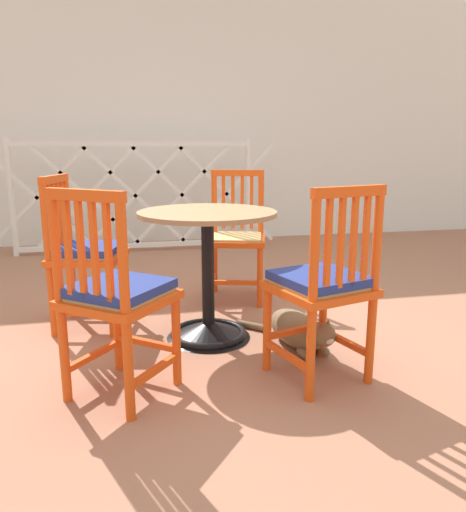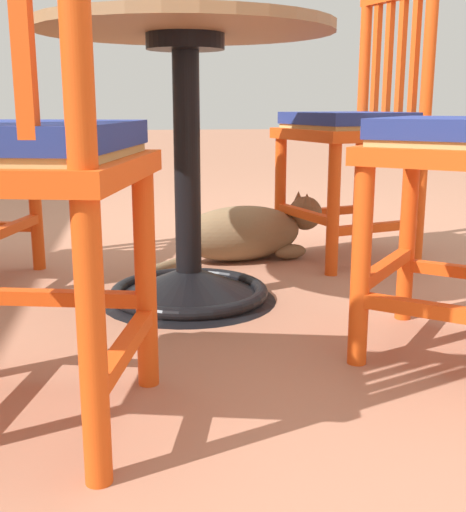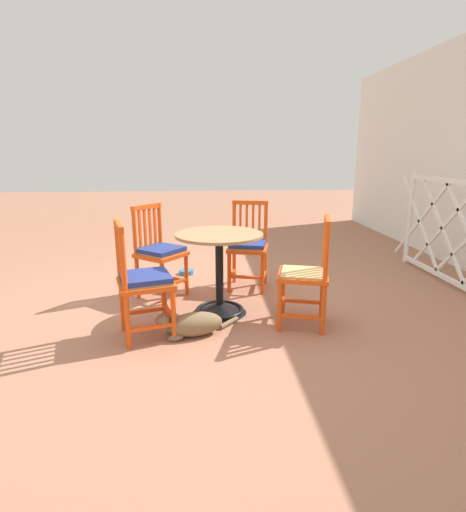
{
  "view_description": "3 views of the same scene",
  "coord_description": "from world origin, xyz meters",
  "px_view_note": "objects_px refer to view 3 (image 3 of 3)",
  "views": [
    {
      "loc": [
        -0.52,
        -2.35,
        1.06
      ],
      "look_at": [
        0.06,
        0.34,
        0.45
      ],
      "focal_mm": 33.83,
      "sensor_mm": 36.0,
      "label": 1
    },
    {
      "loc": [
        -1.84,
        0.36,
        0.53
      ],
      "look_at": [
        -0.26,
        0.13,
        0.16
      ],
      "focal_mm": 45.74,
      "sensor_mm": 36.0,
      "label": 2
    },
    {
      "loc": [
        3.28,
        0.09,
        1.4
      ],
      "look_at": [
        -0.3,
        0.37,
        0.48
      ],
      "focal_mm": 28.16,
      "sensor_mm": 36.0,
      "label": 3
    }
  ],
  "objects_px": {
    "orange_chair_at_corner": "(307,275)",
    "orange_chair_by_planter": "(160,253)",
    "orange_chair_near_fence": "(143,282)",
    "tabby_cat": "(190,325)",
    "pet_water_bowl": "(186,272)",
    "cafe_table": "(220,283)",
    "orange_chair_tucked_in": "(248,247)"
  },
  "relations": [
    {
      "from": "orange_chair_at_corner",
      "to": "orange_chair_tucked_in",
      "type": "xyz_separation_m",
      "value": [
        -1.0,
        -0.37,
        0.01
      ]
    },
    {
      "from": "orange_chair_near_fence",
      "to": "pet_water_bowl",
      "type": "relative_size",
      "value": 5.36
    },
    {
      "from": "tabby_cat",
      "to": "pet_water_bowl",
      "type": "relative_size",
      "value": 3.99
    },
    {
      "from": "cafe_table",
      "to": "orange_chair_tucked_in",
      "type": "xyz_separation_m",
      "value": [
        -0.68,
        0.33,
        0.16
      ]
    },
    {
      "from": "orange_chair_tucked_in",
      "to": "tabby_cat",
      "type": "relative_size",
      "value": 1.35
    },
    {
      "from": "orange_chair_near_fence",
      "to": "orange_chair_by_planter",
      "type": "xyz_separation_m",
      "value": [
        -0.91,
        0.04,
        0.0
      ]
    },
    {
      "from": "orange_chair_by_planter",
      "to": "orange_chair_tucked_in",
      "type": "bearing_deg",
      "value": 102.64
    },
    {
      "from": "orange_chair_near_fence",
      "to": "orange_chair_at_corner",
      "type": "relative_size",
      "value": 1.0
    },
    {
      "from": "orange_chair_near_fence",
      "to": "tabby_cat",
      "type": "xyz_separation_m",
      "value": [
        0.03,
        0.35,
        -0.35
      ]
    },
    {
      "from": "orange_chair_tucked_in",
      "to": "tabby_cat",
      "type": "distance_m",
      "value": 1.33
    },
    {
      "from": "pet_water_bowl",
      "to": "orange_chair_by_planter",
      "type": "bearing_deg",
      "value": -17.11
    },
    {
      "from": "orange_chair_at_corner",
      "to": "orange_chair_by_planter",
      "type": "bearing_deg",
      "value": -122.3
    },
    {
      "from": "orange_chair_at_corner",
      "to": "orange_chair_by_planter",
      "type": "distance_m",
      "value": 1.5
    },
    {
      "from": "orange_chair_at_corner",
      "to": "tabby_cat",
      "type": "bearing_deg",
      "value": -81.45
    },
    {
      "from": "cafe_table",
      "to": "orange_chair_tucked_in",
      "type": "bearing_deg",
      "value": 154.14
    },
    {
      "from": "cafe_table",
      "to": "orange_chair_by_planter",
      "type": "relative_size",
      "value": 0.83
    },
    {
      "from": "orange_chair_at_corner",
      "to": "pet_water_bowl",
      "type": "height_order",
      "value": "orange_chair_at_corner"
    },
    {
      "from": "orange_chair_by_planter",
      "to": "cafe_table",
      "type": "bearing_deg",
      "value": 49.59
    },
    {
      "from": "tabby_cat",
      "to": "pet_water_bowl",
      "type": "height_order",
      "value": "tabby_cat"
    },
    {
      "from": "tabby_cat",
      "to": "pet_water_bowl",
      "type": "distance_m",
      "value": 1.68
    },
    {
      "from": "orange_chair_by_planter",
      "to": "tabby_cat",
      "type": "relative_size",
      "value": 1.35
    },
    {
      "from": "orange_chair_tucked_in",
      "to": "pet_water_bowl",
      "type": "relative_size",
      "value": 5.36
    },
    {
      "from": "orange_chair_at_corner",
      "to": "pet_water_bowl",
      "type": "xyz_separation_m",
      "value": [
        -1.53,
        -1.04,
        -0.41
      ]
    },
    {
      "from": "orange_chair_near_fence",
      "to": "orange_chair_tucked_in",
      "type": "distance_m",
      "value": 1.46
    },
    {
      "from": "orange_chair_near_fence",
      "to": "orange_chair_by_planter",
      "type": "relative_size",
      "value": 1.0
    },
    {
      "from": "orange_chair_by_planter",
      "to": "pet_water_bowl",
      "type": "xyz_separation_m",
      "value": [
        -0.73,
        0.23,
        -0.42
      ]
    },
    {
      "from": "orange_chair_near_fence",
      "to": "orange_chair_tucked_in",
      "type": "xyz_separation_m",
      "value": [
        -1.11,
        0.94,
        0.0
      ]
    },
    {
      "from": "orange_chair_near_fence",
      "to": "tabby_cat",
      "type": "bearing_deg",
      "value": 85.15
    },
    {
      "from": "orange_chair_tucked_in",
      "to": "tabby_cat",
      "type": "height_order",
      "value": "orange_chair_tucked_in"
    },
    {
      "from": "cafe_table",
      "to": "tabby_cat",
      "type": "distance_m",
      "value": 0.56
    },
    {
      "from": "tabby_cat",
      "to": "orange_chair_at_corner",
      "type": "bearing_deg",
      "value": 98.55
    },
    {
      "from": "cafe_table",
      "to": "tabby_cat",
      "type": "xyz_separation_m",
      "value": [
        0.46,
        -0.25,
        -0.19
      ]
    }
  ]
}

